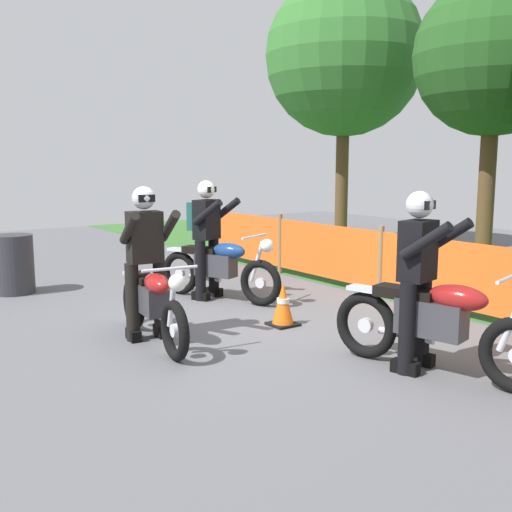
# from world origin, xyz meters

# --- Properties ---
(ground) EXTENTS (24.00, 24.00, 0.02)m
(ground) POSITION_xyz_m (0.00, 0.00, -0.01)
(ground) COLOR #5B5B60
(grass_verge) EXTENTS (24.00, 5.22, 0.01)m
(grass_verge) POSITION_xyz_m (0.00, 5.06, 0.01)
(grass_verge) COLOR #386B2D
(grass_verge) RESTS_ON ground
(barrier_fence) EXTENTS (9.53, 0.08, 1.05)m
(barrier_fence) POSITION_xyz_m (0.00, 2.44, 0.54)
(barrier_fence) COLOR olive
(barrier_fence) RESTS_ON ground
(tree_leftmost) EXTENTS (3.41, 3.41, 5.89)m
(tree_leftmost) POSITION_xyz_m (-3.92, 5.36, 4.17)
(tree_leftmost) COLOR brown
(tree_leftmost) RESTS_ON ground
(tree_near_left) EXTENTS (2.66, 2.66, 5.02)m
(tree_near_left) POSITION_xyz_m (-0.25, 5.27, 3.67)
(tree_near_left) COLOR brown
(tree_near_left) RESTS_ON ground
(motorcycle_lead) EXTENTS (2.11, 0.77, 1.01)m
(motorcycle_lead) POSITION_xyz_m (2.50, 0.53, 0.49)
(motorcycle_lead) COLOR black
(motorcycle_lead) RESTS_ON ground
(motorcycle_trailing) EXTENTS (1.92, 0.96, 0.97)m
(motorcycle_trailing) POSITION_xyz_m (-1.24, 0.50, 0.47)
(motorcycle_trailing) COLOR black
(motorcycle_trailing) RESTS_ON ground
(motorcycle_third) EXTENTS (1.95, 0.59, 0.92)m
(motorcycle_third) POSITION_xyz_m (0.10, -1.18, 0.45)
(motorcycle_third) COLOR black
(motorcycle_third) RESTS_ON ground
(rider_lead) EXTENTS (0.65, 0.64, 1.69)m
(rider_lead) POSITION_xyz_m (2.30, 0.47, 0.92)
(rider_lead) COLOR black
(rider_lead) RESTS_ON ground
(rider_trailing) EXTENTS (0.78, 0.69, 1.69)m
(rider_trailing) POSITION_xyz_m (-1.45, 0.41, 0.95)
(rider_trailing) COLOR black
(rider_trailing) RESTS_ON ground
(rider_third) EXTENTS (0.72, 0.59, 1.69)m
(rider_third) POSITION_xyz_m (-0.11, -1.16, 0.95)
(rider_third) COLOR black
(rider_third) RESTS_ON ground
(traffic_cone) EXTENTS (0.32, 0.32, 0.53)m
(traffic_cone) POSITION_xyz_m (0.35, 0.41, 0.26)
(traffic_cone) COLOR black
(traffic_cone) RESTS_ON ground
(spare_drum) EXTENTS (0.58, 0.58, 0.88)m
(spare_drum) POSITION_xyz_m (-3.39, -1.77, 0.44)
(spare_drum) COLOR #2D2D33
(spare_drum) RESTS_ON ground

